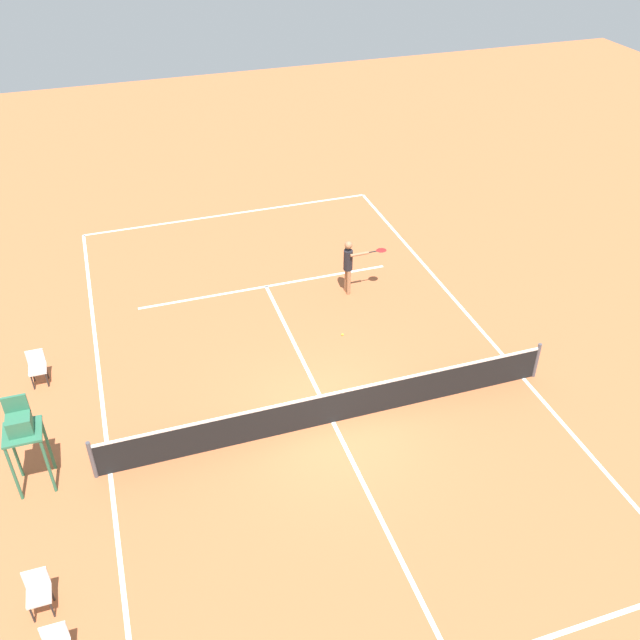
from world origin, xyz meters
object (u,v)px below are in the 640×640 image
courtside_chair_near (38,590)px  tennis_ball (342,335)px  umpire_chair (22,430)px  player_serving (350,262)px  courtside_chair_mid (37,366)px

courtside_chair_near → tennis_ball: bearing=-142.4°
courtside_chair_near → umpire_chair: bearing=-88.4°
player_serving → umpire_chair: umpire_chair is taller
player_serving → courtside_chair_mid: bearing=-81.2°
tennis_ball → umpire_chair: umpire_chair is taller
player_serving → umpire_chair: (9.27, 5.17, 0.52)m
player_serving → tennis_ball: player_serving is taller
tennis_ball → courtside_chair_mid: 8.27m
player_serving → courtside_chair_near: (9.18, 8.43, -0.55)m
player_serving → umpire_chair: 10.63m
umpire_chair → courtside_chair_near: (-0.09, 3.25, -1.07)m
player_serving → courtside_chair_mid: 9.35m
tennis_ball → courtside_chair_near: (8.22, 6.33, 0.50)m
umpire_chair → player_serving: bearing=-150.8°
courtside_chair_near → courtside_chair_mid: size_ratio=1.00×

